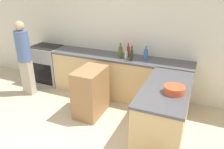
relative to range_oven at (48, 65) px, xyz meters
The scene contains 12 objects.
wall_back 2.12m from the range_oven, ahead, with size 8.00×0.06×2.70m.
counter_back 1.90m from the range_oven, ahead, with size 3.04×0.61×0.93m.
counter_peninsula 3.24m from the range_oven, 18.71° to the right, with size 0.69×1.53×0.93m.
range_oven is the anchor object (origin of this frame).
island_table 1.87m from the range_oven, 27.27° to the right, with size 0.46×0.71×0.91m.
mixing_bowl 3.45m from the range_oven, 20.59° to the right, with size 0.29×0.29×0.10m.
olive_oil_bottle 2.03m from the range_oven, ahead, with size 0.08×0.08×0.31m.
water_bottle_blue 2.51m from the range_oven, ahead, with size 0.08×0.08×0.27m.
vinegar_bottle_clear 2.14m from the range_oven, ahead, with size 0.07×0.07×0.20m.
wine_bottle_dark 2.30m from the range_oven, ahead, with size 0.06×0.06×0.30m.
hot_sauce_bottle 2.15m from the range_oven, ahead, with size 0.06×0.06×0.29m.
person_by_range 0.82m from the range_oven, 91.86° to the right, with size 0.28×0.28×1.64m.
Camera 1 is at (1.57, -1.94, 2.37)m, focal length 35.00 mm.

